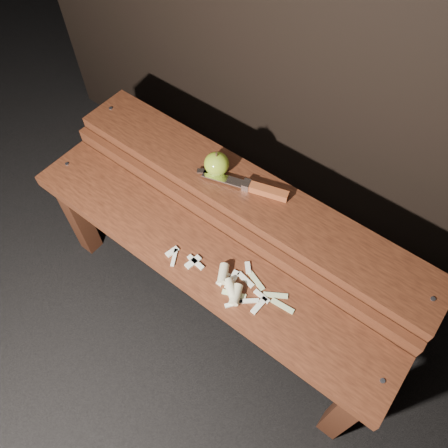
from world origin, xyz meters
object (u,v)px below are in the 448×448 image
Objects in this scene: apple at (217,164)px; bench_front_tier at (199,270)px; bench_rear_tier at (245,208)px; knife at (257,188)px.

bench_front_tier is at bearing -64.14° from apple.
bench_rear_tier is 15.30× the size of apple.
apple is at bearing -174.85° from knife.
knife reaches higher than bench_rear_tier.
apple is (-0.11, 0.00, 0.12)m from bench_rear_tier.
apple is (-0.11, 0.23, 0.18)m from bench_front_tier.
apple is 0.29× the size of knife.
knife is (0.02, 0.24, 0.16)m from bench_front_tier.
bench_rear_tier is at bearing -2.21° from apple.
knife is at bearing 5.15° from apple.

